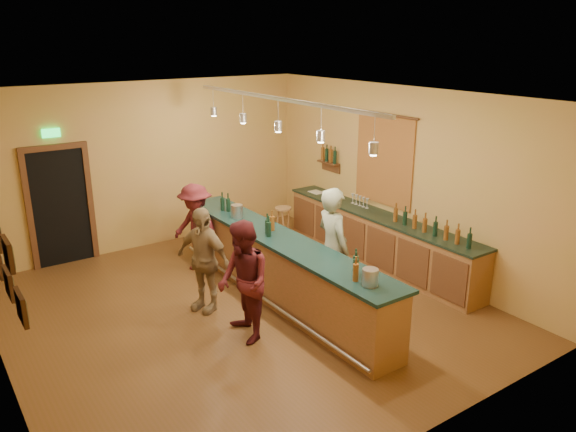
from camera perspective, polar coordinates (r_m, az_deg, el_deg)
floor at (r=8.71m, az=-4.68°, el=-9.49°), size 7.00×7.00×0.00m
ceiling at (r=7.78m, az=-5.29°, el=11.92°), size 6.50×7.00×0.02m
wall_back at (r=11.18m, az=-14.00°, el=5.00°), size 6.50×0.02×3.20m
wall_front at (r=5.55m, az=13.61°, el=-8.33°), size 6.50×0.02×3.20m
wall_right at (r=10.05m, az=11.33°, el=3.75°), size 0.02×7.00×3.20m
doorway at (r=10.81m, az=-22.15°, el=1.15°), size 1.15×0.09×2.48m
tapestry at (r=10.25m, az=9.74°, el=5.56°), size 0.03×1.40×1.60m
bottle_shelf at (r=11.35m, az=4.18°, el=6.01°), size 0.17×0.55×0.54m
back_counter at (r=10.30m, az=9.15°, el=-2.26°), size 0.60×4.55×1.27m
tasting_bar at (r=8.78m, az=-0.92°, el=-4.84°), size 0.73×5.10×1.38m
pendant_track at (r=8.16m, az=-1.01°, el=10.74°), size 0.11×4.60×0.50m
bartender at (r=8.48m, az=4.58°, el=-3.28°), size 0.52×0.73×1.89m
customer_a at (r=7.60m, az=-4.54°, el=-6.71°), size 0.77×0.92×1.69m
customer_b at (r=8.48m, az=-8.63°, el=-4.39°), size 0.74×1.03×1.62m
customer_c at (r=9.92m, az=-9.33°, el=-1.21°), size 0.86×1.15×1.58m
bar_stool at (r=11.34m, az=-0.49°, el=0.19°), size 0.33×0.33×0.69m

